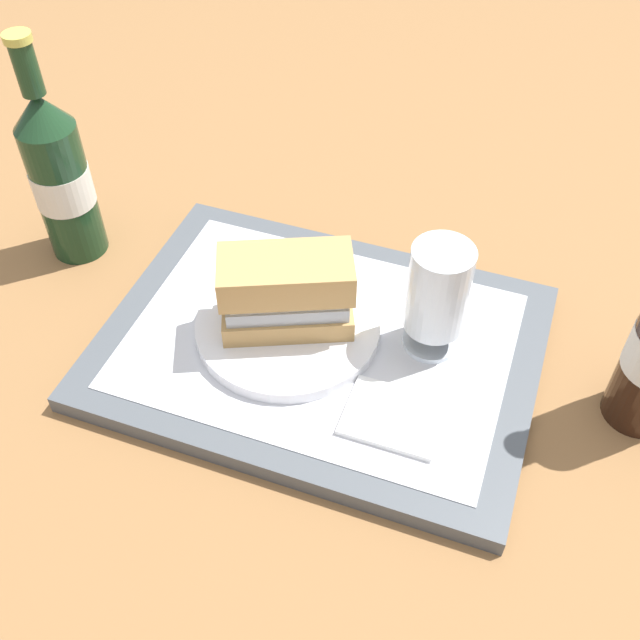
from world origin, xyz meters
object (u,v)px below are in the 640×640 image
plate (288,326)px  beer_glass (437,296)px  second_bottle (60,175)px  sandwich (290,291)px

plate → beer_glass: beer_glass is taller
plate → second_bottle: (-0.29, 0.06, 0.08)m
plate → second_bottle: bearing=168.4°
beer_glass → second_bottle: (-0.43, 0.03, 0.01)m
sandwich → beer_glass: bearing=-11.0°
beer_glass → second_bottle: size_ratio=0.47×
second_bottle → beer_glass: bearing=-3.5°
sandwich → second_bottle: bearing=144.9°
plate → second_bottle: second_bottle is taller
plate → sandwich: sandwich is taller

